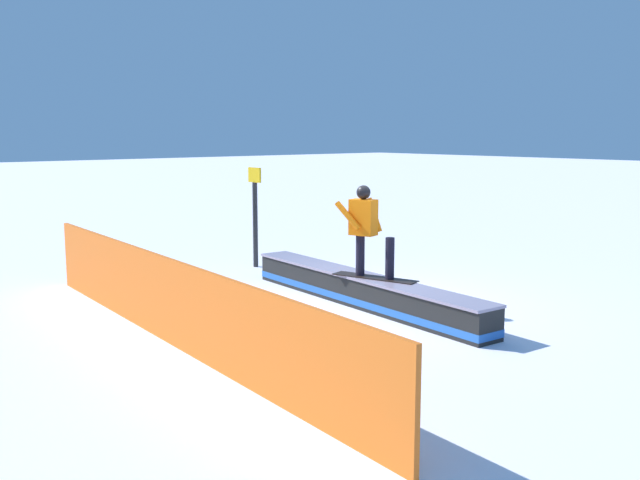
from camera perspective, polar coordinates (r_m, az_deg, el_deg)
ground_plane at (r=11.51m, az=3.38°, el=-5.22°), size 120.00×120.00×0.00m
grind_box at (r=11.45m, az=3.39°, el=-4.13°), size 5.36×0.95×0.49m
snowboarder at (r=11.12m, az=3.74°, el=0.99°), size 1.43×0.70×1.44m
safety_fence at (r=9.44m, az=-11.64°, el=-4.92°), size 9.06×0.73×1.14m
trail_marker at (r=14.61m, az=-5.20°, el=2.07°), size 0.40×0.10×2.04m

